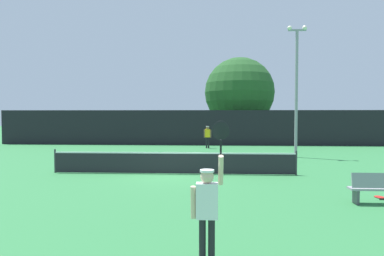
# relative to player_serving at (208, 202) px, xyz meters

# --- Properties ---
(ground_plane) EXTENTS (120.00, 120.00, 0.00)m
(ground_plane) POSITION_rel_player_serving_xyz_m (-1.67, 9.35, -1.12)
(ground_plane) COLOR #2D723D
(tennis_net) EXTENTS (10.85, 0.08, 1.07)m
(tennis_net) POSITION_rel_player_serving_xyz_m (-1.67, 9.35, -0.61)
(tennis_net) COLOR #232328
(tennis_net) RESTS_ON ground
(perimeter_fence) EXTENTS (33.84, 0.12, 3.00)m
(perimeter_fence) POSITION_rel_player_serving_xyz_m (-1.67, 23.91, 0.38)
(perimeter_fence) COLOR black
(perimeter_fence) RESTS_ON ground
(player_serving) EXTENTS (0.68, 0.40, 2.54)m
(player_serving) POSITION_rel_player_serving_xyz_m (0.00, 0.00, 0.00)
(player_serving) COLOR white
(player_serving) RESTS_ON ground
(player_receiving) EXTENTS (0.57, 0.25, 1.72)m
(player_receiving) POSITION_rel_player_serving_xyz_m (-0.32, 21.20, -0.07)
(player_receiving) COLOR yellow
(player_receiving) RESTS_ON ground
(tennis_ball) EXTENTS (0.07, 0.07, 0.07)m
(tennis_ball) POSITION_rel_player_serving_xyz_m (-1.79, 10.16, -1.09)
(tennis_ball) COLOR #CCE033
(tennis_ball) RESTS_ON ground
(spare_racket) EXTENTS (0.28, 0.52, 0.04)m
(spare_racket) POSITION_rel_player_serving_xyz_m (5.39, 5.31, -1.10)
(spare_racket) COLOR black
(spare_racket) RESTS_ON ground
(courtside_bench) EXTENTS (1.80, 0.44, 0.95)m
(courtside_bench) POSITION_rel_player_serving_xyz_m (5.03, 4.46, -0.64)
(courtside_bench) COLOR gray
(courtside_bench) RESTS_ON ground
(light_pole) EXTENTS (1.18, 0.28, 8.03)m
(light_pole) POSITION_rel_player_serving_xyz_m (5.19, 15.79, 3.46)
(light_pole) COLOR gray
(light_pole) RESTS_ON ground
(large_tree) EXTENTS (6.77, 6.77, 8.17)m
(large_tree) POSITION_rel_player_serving_xyz_m (2.67, 28.46, 3.66)
(large_tree) COLOR brown
(large_tree) RESTS_ON ground
(parked_car_near) EXTENTS (1.92, 4.21, 1.69)m
(parked_car_near) POSITION_rel_player_serving_xyz_m (-0.13, 29.33, -0.35)
(parked_car_near) COLOR white
(parked_car_near) RESTS_ON ground
(parked_car_mid) EXTENTS (2.43, 4.41, 1.69)m
(parked_car_mid) POSITION_rel_player_serving_xyz_m (5.23, 31.08, -0.35)
(parked_car_mid) COLOR white
(parked_car_mid) RESTS_ON ground
(parked_car_far) EXTENTS (2.04, 4.26, 1.69)m
(parked_car_far) POSITION_rel_player_serving_xyz_m (7.88, 31.55, -0.35)
(parked_car_far) COLOR black
(parked_car_far) RESTS_ON ground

